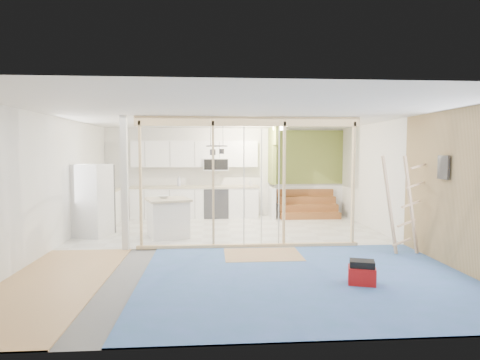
{
  "coord_description": "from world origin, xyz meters",
  "views": [
    {
      "loc": [
        -0.44,
        -7.81,
        1.9
      ],
      "look_at": [
        0.17,
        0.6,
        1.32
      ],
      "focal_mm": 30.0,
      "sensor_mm": 36.0,
      "label": 1
    }
  ],
  "objects": [
    {
      "name": "room",
      "position": [
        0.0,
        0.0,
        1.3
      ],
      "size": [
        7.01,
        8.01,
        2.61
      ],
      "color": "slate",
      "rests_on": "ground"
    },
    {
      "name": "floor_overlays",
      "position": [
        0.07,
        0.06,
        0.01
      ],
      "size": [
        7.0,
        8.0,
        0.03
      ],
      "color": "silver",
      "rests_on": "room"
    },
    {
      "name": "stud_frame",
      "position": [
        -0.27,
        -0.0,
        1.61
      ],
      "size": [
        4.66,
        0.14,
        2.6
      ],
      "color": "beige",
      "rests_on": "room"
    },
    {
      "name": "base_cabinets",
      "position": [
        -1.61,
        3.36,
        0.47
      ],
      "size": [
        4.45,
        2.24,
        0.93
      ],
      "color": "white",
      "rests_on": "room"
    },
    {
      "name": "upper_cabinets",
      "position": [
        -0.84,
        3.82,
        1.82
      ],
      "size": [
        3.6,
        0.41,
        0.85
      ],
      "color": "white",
      "rests_on": "room"
    },
    {
      "name": "green_partition",
      "position": [
        2.04,
        3.66,
        0.94
      ],
      "size": [
        2.25,
        1.51,
        2.6
      ],
      "color": "olive",
      "rests_on": "room"
    },
    {
      "name": "pot_rack",
      "position": [
        -0.31,
        1.89,
        2.0
      ],
      "size": [
        0.52,
        0.52,
        0.72
      ],
      "color": "black",
      "rests_on": "room"
    },
    {
      "name": "sheathing_panel",
      "position": [
        3.48,
        -2.0,
        1.3
      ],
      "size": [
        0.02,
        4.0,
        2.6
      ],
      "primitive_type": "cube",
      "color": "tan",
      "rests_on": "room"
    },
    {
      "name": "electrical_panel",
      "position": [
        3.43,
        -1.4,
        1.65
      ],
      "size": [
        0.04,
        0.3,
        0.4
      ],
      "primitive_type": "cube",
      "color": "#3B3B40",
      "rests_on": "room"
    },
    {
      "name": "ceiling_light",
      "position": [
        1.4,
        3.0,
        2.54
      ],
      "size": [
        0.32,
        0.32,
        0.08
      ],
      "primitive_type": "cylinder",
      "color": "#FFEABF",
      "rests_on": "room"
    },
    {
      "name": "fridge",
      "position": [
        -3.11,
        1.33,
        0.82
      ],
      "size": [
        0.88,
        0.86,
        1.63
      ],
      "rotation": [
        0.0,
        0.0,
        -0.29
      ],
      "color": "silver",
      "rests_on": "room"
    },
    {
      "name": "island",
      "position": [
        -1.4,
        1.1,
        0.44
      ],
      "size": [
        1.13,
        1.13,
        0.88
      ],
      "rotation": [
        0.0,
        0.0,
        0.32
      ],
      "color": "white",
      "rests_on": "room"
    },
    {
      "name": "bowl",
      "position": [
        -1.51,
        1.18,
        0.91
      ],
      "size": [
        0.29,
        0.29,
        0.06
      ],
      "primitive_type": "imported",
      "rotation": [
        0.0,
        0.0,
        0.24
      ],
      "color": "silver",
      "rests_on": "island"
    },
    {
      "name": "soap_bottle_a",
      "position": [
        -1.37,
        3.74,
        1.08
      ],
      "size": [
        0.14,
        0.14,
        0.3
      ],
      "primitive_type": "imported",
      "rotation": [
        0.0,
        0.0,
        0.3
      ],
      "color": "silver",
      "rests_on": "base_cabinets"
    },
    {
      "name": "soap_bottle_b",
      "position": [
        0.7,
        3.69,
        1.03
      ],
      "size": [
        0.12,
        0.12,
        0.2
      ],
      "primitive_type": "imported",
      "rotation": [
        0.0,
        0.0,
        0.44
      ],
      "color": "silver",
      "rests_on": "base_cabinets"
    },
    {
      "name": "toolbox",
      "position": [
        1.71,
        -2.33,
        0.17
      ],
      "size": [
        0.45,
        0.39,
        0.36
      ],
      "rotation": [
        0.0,
        0.0,
        -0.31
      ],
      "color": "#AD1010",
      "rests_on": "room"
    },
    {
      "name": "ladder",
      "position": [
        3.06,
        -0.78,
        0.93
      ],
      "size": [
        0.97,
        0.19,
        1.83
      ],
      "rotation": [
        0.0,
        0.0,
        0.36
      ],
      "color": "tan",
      "rests_on": "room"
    }
  ]
}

